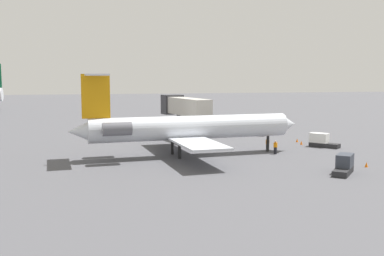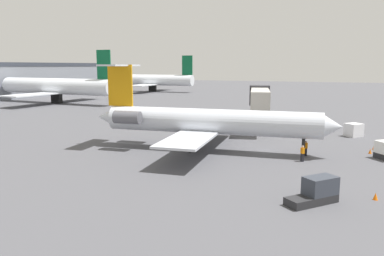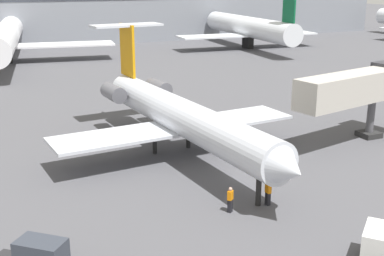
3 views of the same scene
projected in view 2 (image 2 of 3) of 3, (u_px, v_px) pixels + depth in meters
The scene contains 12 objects.
ground_plane at pixel (263, 153), 43.51m from camera, with size 400.00×400.00×0.10m, color #4C4C51.
regional_jet at pixel (204, 121), 44.03m from camera, with size 21.16×28.97×9.94m.
jet_bridge at pixel (260, 98), 57.67m from camera, with size 13.60×5.57×6.63m.
ground_crew_marshaller at pixel (306, 148), 41.77m from camera, with size 0.28×0.41×1.69m.
ground_crew_loader at pixel (302, 153), 39.29m from camera, with size 0.48×0.45×1.69m.
baggage_tug_trailing at pixel (316, 192), 27.43m from camera, with size 3.91×3.72×1.90m.
cargo_container_uld at pixel (354, 130), 53.18m from camera, with size 2.72×2.71×1.83m.
traffic_cone_near at pixel (376, 196), 28.11m from camera, with size 0.36×0.36×0.55m.
traffic_cone_mid at pixel (374, 147), 44.96m from camera, with size 0.36×0.36×0.55m.
traffic_cone_far at pixel (370, 151), 42.89m from camera, with size 0.36×0.36×0.55m.
parked_airliner_east_mid at pixel (57, 87), 99.49m from camera, with size 30.35×35.90×13.54m.
parked_airliner_east_end at pixel (153, 80), 144.11m from camera, with size 27.39×32.59×13.40m.
Camera 2 is at (-42.53, -7.80, 9.82)m, focal length 35.64 mm.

